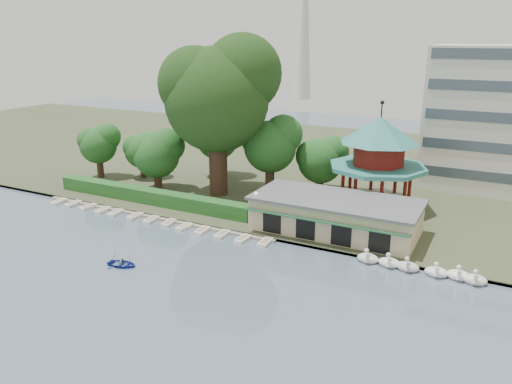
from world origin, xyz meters
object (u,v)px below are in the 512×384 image
Objects in this scene: dock at (153,216)px; rowboat_with_passengers at (122,262)px; pavilion at (378,154)px; big_tree at (219,91)px; boathouse at (335,215)px.

dock is 7.28× the size of rowboat_with_passengers.
pavilion is at bearing 56.89° from rowboat_with_passengers.
pavilion is at bearing 10.28° from big_tree.
dock is at bearing -106.14° from big_tree.
pavilion is at bearing 31.66° from dock.
big_tree reaches higher than rowboat_with_passengers.
dock is at bearing 115.87° from rowboat_with_passengers.
big_tree reaches higher than dock.
rowboat_with_passengers is (6.12, -12.62, 0.32)m from dock.
boathouse is 1.38× the size of pavilion.
dock is 1.57× the size of big_tree.
boathouse is at bearing -101.28° from pavilion.
dock is 18.46m from big_tree.
dock is at bearing -148.34° from pavilion.
boathouse is 23.63m from rowboat_with_passengers.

